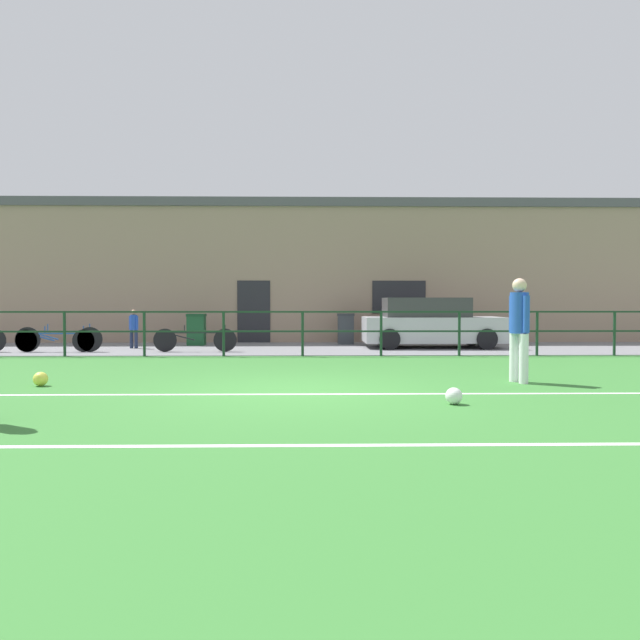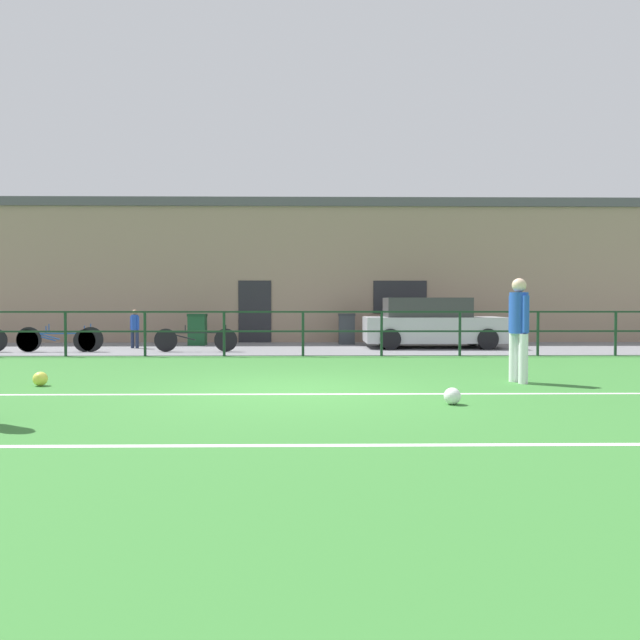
% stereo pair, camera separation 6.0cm
% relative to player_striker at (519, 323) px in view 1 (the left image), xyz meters
% --- Properties ---
extents(ground, '(60.00, 44.00, 0.04)m').
position_rel_player_striker_xyz_m(ground, '(-3.73, -0.89, -1.03)').
color(ground, '#387A33').
extents(field_line_touchline, '(36.00, 0.11, 0.00)m').
position_rel_player_striker_xyz_m(field_line_touchline, '(-3.73, -1.24, -1.01)').
color(field_line_touchline, white).
rests_on(field_line_touchline, ground).
extents(field_line_hash, '(36.00, 0.11, 0.00)m').
position_rel_player_striker_xyz_m(field_line_hash, '(-3.73, -4.45, -1.01)').
color(field_line_hash, white).
rests_on(field_line_hash, ground).
extents(pavement_strip, '(48.00, 5.00, 0.02)m').
position_rel_player_striker_xyz_m(pavement_strip, '(-3.73, 7.61, -1.00)').
color(pavement_strip, slate).
rests_on(pavement_strip, ground).
extents(perimeter_fence, '(36.07, 0.07, 1.15)m').
position_rel_player_striker_xyz_m(perimeter_fence, '(-3.73, 5.11, -0.26)').
color(perimeter_fence, '#193823').
rests_on(perimeter_fence, ground).
extents(clubhouse_facade, '(28.00, 2.56, 4.89)m').
position_rel_player_striker_xyz_m(clubhouse_facade, '(-3.73, 11.31, 1.45)').
color(clubhouse_facade, gray).
rests_on(clubhouse_facade, ground).
extents(player_striker, '(0.31, 0.47, 1.78)m').
position_rel_player_striker_xyz_m(player_striker, '(0.00, 0.00, 0.00)').
color(player_striker, white).
rests_on(player_striker, ground).
extents(soccer_ball_match, '(0.23, 0.23, 0.23)m').
position_rel_player_striker_xyz_m(soccer_ball_match, '(-7.96, -0.28, -0.89)').
color(soccer_ball_match, '#E5E04C').
rests_on(soccer_ball_match, ground).
extents(soccer_ball_spare, '(0.23, 0.23, 0.23)m').
position_rel_player_striker_xyz_m(soccer_ball_spare, '(-1.63, -2.16, -0.90)').
color(soccer_ball_spare, white).
rests_on(soccer_ball_spare, ground).
extents(spectator_child, '(0.29, 0.20, 1.14)m').
position_rel_player_striker_xyz_m(spectator_child, '(-8.71, 7.57, -0.34)').
color(spectator_child, '#232D4C').
rests_on(spectator_child, pavement_strip).
extents(parked_car_red, '(4.09, 1.79, 1.49)m').
position_rel_player_striker_xyz_m(parked_car_red, '(0.06, 7.71, -0.28)').
color(parked_car_red, '#B7B7BC').
rests_on(parked_car_red, pavement_strip).
extents(bicycle_parked_1, '(2.35, 0.04, 0.77)m').
position_rel_player_striker_xyz_m(bicycle_parked_1, '(-10.38, 6.31, -0.64)').
color(bicycle_parked_1, black).
rests_on(bicycle_parked_1, pavement_strip).
extents(bicycle_parked_2, '(2.16, 0.04, 0.71)m').
position_rel_player_striker_xyz_m(bicycle_parked_2, '(-10.48, 6.31, -0.67)').
color(bicycle_parked_2, black).
rests_on(bicycle_parked_2, pavement_strip).
extents(bicycle_parked_3, '(2.27, 0.04, 0.73)m').
position_rel_player_striker_xyz_m(bicycle_parked_3, '(-6.69, 6.31, -0.66)').
color(bicycle_parked_3, black).
rests_on(bicycle_parked_3, pavement_strip).
extents(trash_bin_0, '(0.53, 0.45, 0.99)m').
position_rel_player_striker_xyz_m(trash_bin_0, '(-2.38, 9.23, -0.49)').
color(trash_bin_0, '#33383D').
rests_on(trash_bin_0, pavement_strip).
extents(trash_bin_1, '(0.57, 0.48, 0.99)m').
position_rel_player_striker_xyz_m(trash_bin_1, '(-7.11, 8.79, -0.49)').
color(trash_bin_1, '#194C28').
rests_on(trash_bin_1, pavement_strip).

